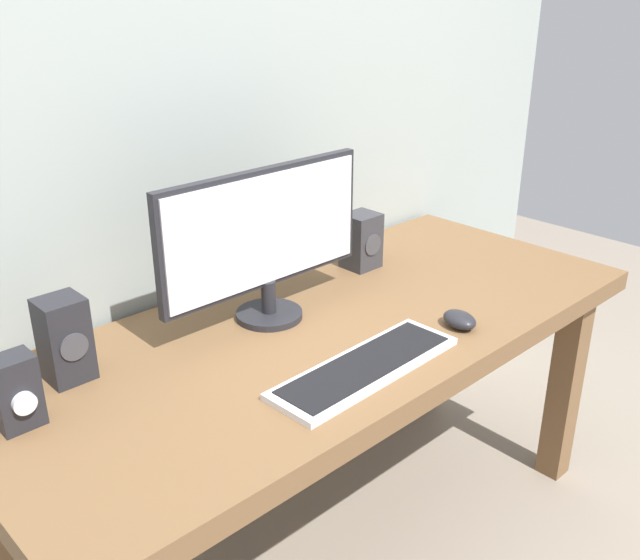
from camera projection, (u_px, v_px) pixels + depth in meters
ground_plane at (327, 544)px, 2.00m from camera, size 6.00×6.00×0.00m
desk at (328, 356)px, 1.76m from camera, size 1.69×0.73×0.70m
monitor at (264, 237)px, 1.67m from camera, size 0.58×0.16×0.37m
keyboard_primary at (366, 367)px, 1.51m from camera, size 0.48×0.16×0.02m
mouse at (460, 320)px, 1.70m from camera, size 0.08×0.10×0.04m
speaker_right at (361, 241)px, 2.02m from camera, size 0.09×0.09×0.16m
speaker_left at (64, 339)px, 1.45m from camera, size 0.09×0.09×0.18m
audio_controller at (16, 392)px, 1.30m from camera, size 0.08×0.08×0.14m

